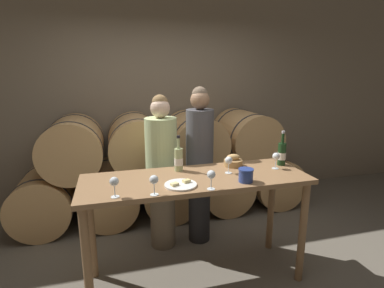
% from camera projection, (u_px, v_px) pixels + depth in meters
% --- Properties ---
extents(ground_plane, '(10.00, 10.00, 0.00)m').
position_uv_depth(ground_plane, '(196.00, 277.00, 2.69)').
color(ground_plane, '#665E51').
extents(stone_wall_back, '(10.00, 0.12, 3.20)m').
position_uv_depth(stone_wall_back, '(158.00, 87.00, 4.15)').
color(stone_wall_back, gray).
rests_on(stone_wall_back, ground_plane).
extents(barrel_stack, '(3.61, 0.88, 1.30)m').
position_uv_depth(barrel_stack, '(166.00, 167.00, 3.85)').
color(barrel_stack, tan).
rests_on(barrel_stack, ground_plane).
extents(tasting_table, '(1.87, 0.65, 0.96)m').
position_uv_depth(tasting_table, '(196.00, 192.00, 2.50)').
color(tasting_table, olive).
rests_on(tasting_table, ground_plane).
extents(person_left, '(0.32, 0.32, 1.59)m').
position_uv_depth(person_left, '(162.00, 172.00, 3.03)').
color(person_left, '#756651').
rests_on(person_left, ground_plane).
extents(person_right, '(0.28, 0.28, 1.66)m').
position_uv_depth(person_right, '(200.00, 164.00, 3.12)').
color(person_right, '#232326').
rests_on(person_right, ground_plane).
extents(wine_bottle_red, '(0.08, 0.08, 0.32)m').
position_uv_depth(wine_bottle_red, '(282.00, 154.00, 2.77)').
color(wine_bottle_red, '#193819').
rests_on(wine_bottle_red, tasting_table).
extents(wine_bottle_white, '(0.08, 0.08, 0.32)m').
position_uv_depth(wine_bottle_white, '(179.00, 159.00, 2.60)').
color(wine_bottle_white, '#ADBC7F').
rests_on(wine_bottle_white, tasting_table).
extents(blue_crock, '(0.12, 0.12, 0.11)m').
position_uv_depth(blue_crock, '(246.00, 175.00, 2.35)').
color(blue_crock, navy).
rests_on(blue_crock, tasting_table).
extents(bread_basket, '(0.17, 0.17, 0.11)m').
position_uv_depth(bread_basket, '(233.00, 161.00, 2.75)').
color(bread_basket, '#A87F4C').
rests_on(bread_basket, tasting_table).
extents(cheese_plate, '(0.25, 0.25, 0.04)m').
position_uv_depth(cheese_plate, '(181.00, 185.00, 2.28)').
color(cheese_plate, white).
rests_on(cheese_plate, tasting_table).
extents(wine_glass_far_left, '(0.06, 0.06, 0.15)m').
position_uv_depth(wine_glass_far_left, '(114.00, 182.00, 2.04)').
color(wine_glass_far_left, white).
rests_on(wine_glass_far_left, tasting_table).
extents(wine_glass_left, '(0.06, 0.06, 0.15)m').
position_uv_depth(wine_glass_left, '(154.00, 180.00, 2.08)').
color(wine_glass_left, white).
rests_on(wine_glass_left, tasting_table).
extents(wine_glass_center, '(0.06, 0.06, 0.15)m').
position_uv_depth(wine_glass_center, '(211.00, 175.00, 2.18)').
color(wine_glass_center, white).
rests_on(wine_glass_center, tasting_table).
extents(wine_glass_right, '(0.06, 0.06, 0.15)m').
position_uv_depth(wine_glass_right, '(229.00, 161.00, 2.54)').
color(wine_glass_right, white).
rests_on(wine_glass_right, tasting_table).
extents(wine_glass_far_right, '(0.06, 0.06, 0.15)m').
position_uv_depth(wine_glass_far_right, '(276.00, 157.00, 2.66)').
color(wine_glass_far_right, white).
rests_on(wine_glass_far_right, tasting_table).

